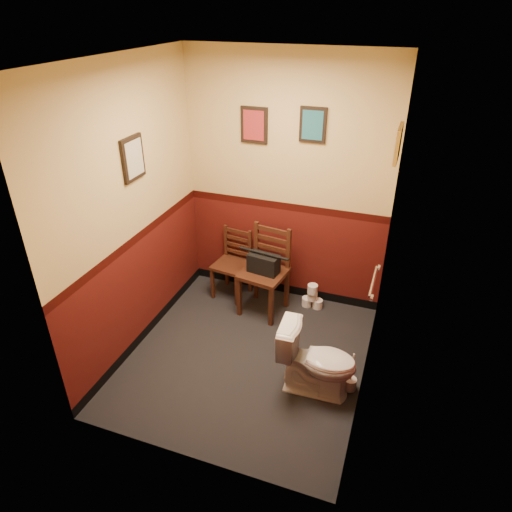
# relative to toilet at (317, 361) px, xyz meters

# --- Properties ---
(floor) EXTENTS (2.20, 2.40, 0.00)m
(floor) POSITION_rel_toilet_xyz_m (-0.72, 0.20, -0.33)
(floor) COLOR black
(floor) RESTS_ON ground
(ceiling) EXTENTS (2.20, 2.40, 0.00)m
(ceiling) POSITION_rel_toilet_xyz_m (-0.72, 0.20, 2.37)
(ceiling) COLOR silver
(ceiling) RESTS_ON ground
(wall_back) EXTENTS (2.20, 0.00, 2.70)m
(wall_back) POSITION_rel_toilet_xyz_m (-0.72, 1.40, 1.02)
(wall_back) COLOR #49120E
(wall_back) RESTS_ON ground
(wall_front) EXTENTS (2.20, 0.00, 2.70)m
(wall_front) POSITION_rel_toilet_xyz_m (-0.72, -1.00, 1.02)
(wall_front) COLOR #49120E
(wall_front) RESTS_ON ground
(wall_left) EXTENTS (0.00, 2.40, 2.70)m
(wall_left) POSITION_rel_toilet_xyz_m (-1.82, 0.20, 1.02)
(wall_left) COLOR #49120E
(wall_left) RESTS_ON ground
(wall_right) EXTENTS (0.00, 2.40, 2.70)m
(wall_right) POSITION_rel_toilet_xyz_m (0.38, 0.20, 1.02)
(wall_right) COLOR #49120E
(wall_right) RESTS_ON ground
(grab_bar) EXTENTS (0.05, 0.56, 0.06)m
(grab_bar) POSITION_rel_toilet_xyz_m (0.35, 0.45, 0.62)
(grab_bar) COLOR silver
(grab_bar) RESTS_ON wall_right
(framed_print_back_a) EXTENTS (0.28, 0.04, 0.36)m
(framed_print_back_a) POSITION_rel_toilet_xyz_m (-1.07, 1.38, 1.62)
(framed_print_back_a) COLOR black
(framed_print_back_a) RESTS_ON wall_back
(framed_print_back_b) EXTENTS (0.26, 0.04, 0.34)m
(framed_print_back_b) POSITION_rel_toilet_xyz_m (-0.47, 1.38, 1.67)
(framed_print_back_b) COLOR black
(framed_print_back_b) RESTS_ON wall_back
(framed_print_left) EXTENTS (0.04, 0.30, 0.38)m
(framed_print_left) POSITION_rel_toilet_xyz_m (-1.80, 0.30, 1.52)
(framed_print_left) COLOR black
(framed_print_left) RESTS_ON wall_left
(framed_print_right) EXTENTS (0.04, 0.34, 0.28)m
(framed_print_right) POSITION_rel_toilet_xyz_m (0.36, 0.80, 1.72)
(framed_print_right) COLOR olive
(framed_print_right) RESTS_ON wall_right
(toilet) EXTENTS (0.70, 0.41, 0.67)m
(toilet) POSITION_rel_toilet_xyz_m (0.00, 0.00, 0.00)
(toilet) COLOR white
(toilet) RESTS_ON floor
(toilet_brush) EXTENTS (0.11, 0.11, 0.41)m
(toilet_brush) POSITION_rel_toilet_xyz_m (0.29, 0.11, -0.27)
(toilet_brush) COLOR silver
(toilet_brush) RESTS_ON floor
(chair_left) EXTENTS (0.42, 0.42, 0.80)m
(chair_left) POSITION_rel_toilet_xyz_m (-1.27, 1.19, 0.07)
(chair_left) COLOR #3D1E12
(chair_left) RESTS_ON floor
(chair_right) EXTENTS (0.52, 0.52, 0.97)m
(chair_right) POSITION_rel_toilet_xyz_m (-0.81, 1.01, 0.15)
(chair_right) COLOR #3D1E12
(chair_right) RESTS_ON floor
(handbag) EXTENTS (0.35, 0.21, 0.24)m
(handbag) POSITION_rel_toilet_xyz_m (-0.82, 0.97, 0.28)
(handbag) COLOR black
(handbag) RESTS_ON chair_right
(tp_stack) EXTENTS (0.24, 0.14, 0.31)m
(tp_stack) POSITION_rel_toilet_xyz_m (-0.32, 1.22, -0.21)
(tp_stack) COLOR silver
(tp_stack) RESTS_ON floor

